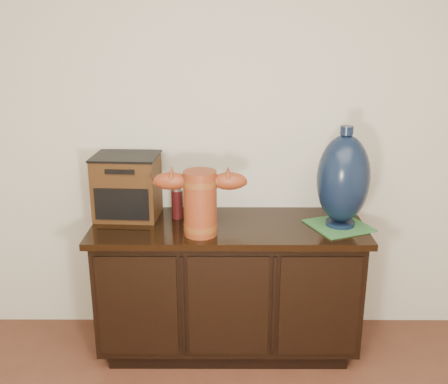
{
  "coord_description": "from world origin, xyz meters",
  "views": [
    {
      "loc": [
        -0.02,
        -0.4,
        1.78
      ],
      "look_at": [
        -0.02,
        2.18,
        0.95
      ],
      "focal_mm": 42.0,
      "sensor_mm": 36.0,
      "label": 1
    }
  ],
  "objects_px": {
    "tv_radio": "(127,186)",
    "lamp_base": "(343,179)",
    "spray_can": "(177,202)",
    "sideboard": "(228,286)",
    "terracotta_vessel": "(200,199)"
  },
  "relations": [
    {
      "from": "tv_radio",
      "to": "lamp_base",
      "type": "distance_m",
      "value": 1.16
    },
    {
      "from": "tv_radio",
      "to": "spray_can",
      "type": "xyz_separation_m",
      "value": [
        0.28,
        -0.03,
        -0.08
      ]
    },
    {
      "from": "sideboard",
      "to": "tv_radio",
      "type": "distance_m",
      "value": 0.79
    },
    {
      "from": "lamp_base",
      "to": "spray_can",
      "type": "bearing_deg",
      "value": 171.73
    },
    {
      "from": "spray_can",
      "to": "lamp_base",
      "type": "bearing_deg",
      "value": -8.27
    },
    {
      "from": "sideboard",
      "to": "terracotta_vessel",
      "type": "relative_size",
      "value": 3.12
    },
    {
      "from": "terracotta_vessel",
      "to": "tv_radio",
      "type": "height_order",
      "value": "tv_radio"
    },
    {
      "from": "sideboard",
      "to": "terracotta_vessel",
      "type": "xyz_separation_m",
      "value": [
        -0.14,
        -0.14,
        0.56
      ]
    },
    {
      "from": "terracotta_vessel",
      "to": "tv_radio",
      "type": "relative_size",
      "value": 1.28
    },
    {
      "from": "lamp_base",
      "to": "spray_can",
      "type": "distance_m",
      "value": 0.9
    },
    {
      "from": "terracotta_vessel",
      "to": "lamp_base",
      "type": "relative_size",
      "value": 0.88
    },
    {
      "from": "terracotta_vessel",
      "to": "spray_can",
      "type": "relative_size",
      "value": 2.52
    },
    {
      "from": "sideboard",
      "to": "spray_can",
      "type": "xyz_separation_m",
      "value": [
        -0.28,
        0.1,
        0.46
      ]
    },
    {
      "from": "sideboard",
      "to": "tv_radio",
      "type": "bearing_deg",
      "value": 167.22
    },
    {
      "from": "sideboard",
      "to": "spray_can",
      "type": "relative_size",
      "value": 7.85
    }
  ]
}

